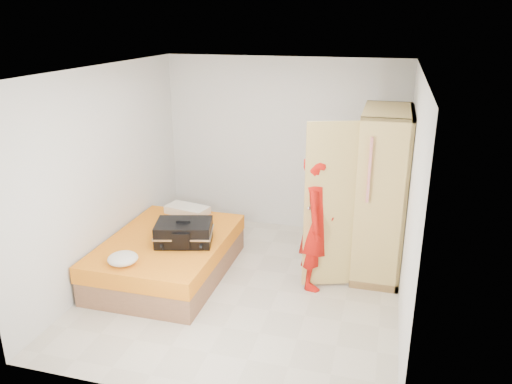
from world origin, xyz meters
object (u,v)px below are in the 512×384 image
(wardrobe, at_px, (377,198))
(person, at_px, (318,223))
(bed, at_px, (168,256))
(round_cushion, at_px, (123,259))
(suitcase, at_px, (184,233))

(wardrobe, height_order, person, wardrobe)
(wardrobe, xyz_separation_m, person, (-0.65, -0.56, -0.18))
(bed, xyz_separation_m, round_cushion, (-0.18, -0.76, 0.31))
(person, xyz_separation_m, round_cushion, (-2.04, -1.00, -0.26))
(bed, distance_m, wardrobe, 2.73)
(person, distance_m, round_cushion, 2.28)
(wardrobe, height_order, round_cushion, wardrobe)
(wardrobe, bearing_deg, bed, -162.25)
(bed, xyz_separation_m, person, (1.85, 0.24, 0.57))
(bed, height_order, suitcase, suitcase)
(person, bearing_deg, bed, 104.19)
(wardrobe, relative_size, round_cushion, 6.17)
(suitcase, xyz_separation_m, round_cushion, (-0.44, -0.70, -0.07))
(round_cushion, bearing_deg, wardrobe, 30.20)
(bed, relative_size, person, 1.23)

